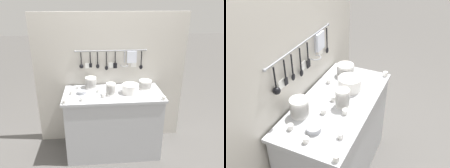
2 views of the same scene
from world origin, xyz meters
TOP-DOWN VIEW (x-y plane):
  - ground_plane at (0.00, 0.00)m, footprint 20.00×20.00m
  - counter at (0.00, 0.00)m, footprint 1.22×0.58m
  - back_wall at (0.00, 0.33)m, footprint 2.02×0.11m
  - bowl_stack_nested_right at (-0.03, -0.06)m, footprint 0.11×0.11m
  - bowl_stack_wide_centre at (0.43, 0.11)m, footprint 0.16×0.16m
  - bowl_stack_short_front at (-0.27, 0.19)m, footprint 0.14×0.14m
  - plate_stack at (0.21, -0.02)m, footprint 0.20×0.20m
  - steel_mixing_bowl at (-0.39, 0.01)m, footprint 0.11×0.11m
  - cup_front_left at (0.00, 0.03)m, footprint 0.04×0.04m
  - cup_beside_plates at (-0.51, -0.00)m, footprint 0.04×0.04m
  - cup_centre at (-0.56, -0.25)m, footprint 0.04×0.04m
  - cup_by_caddy at (0.23, 0.19)m, footprint 0.04×0.04m
  - cup_front_right at (0.56, -0.25)m, footprint 0.04×0.04m
  - cup_back_left at (-0.37, -0.20)m, footprint 0.04×0.04m
  - cup_edge_near at (-0.44, 0.16)m, footprint 0.04×0.04m
  - cup_mid_row at (-0.18, 0.03)m, footprint 0.04×0.04m
  - cup_edge_far at (-0.12, -0.12)m, footprint 0.04×0.04m

SIDE VIEW (x-z plane):
  - ground_plane at x=0.00m, z-range 0.00..0.00m
  - counter at x=0.00m, z-range 0.00..0.85m
  - steel_mixing_bowl at x=-0.39m, z-range 0.85..0.89m
  - cup_front_left at x=0.00m, z-range 0.85..0.89m
  - cup_beside_plates at x=-0.51m, z-range 0.85..0.89m
  - cup_centre at x=-0.56m, z-range 0.85..0.89m
  - cup_by_caddy at x=0.23m, z-range 0.85..0.89m
  - cup_front_right at x=0.56m, z-range 0.85..0.89m
  - cup_back_left at x=-0.37m, z-range 0.85..0.89m
  - cup_edge_near at x=-0.44m, z-range 0.85..0.89m
  - cup_mid_row at x=-0.18m, z-range 0.85..0.89m
  - cup_edge_far at x=-0.12m, z-range 0.85..0.89m
  - back_wall at x=0.00m, z-range 0.00..1.79m
  - bowl_stack_wide_centre at x=0.43m, z-range 0.85..0.96m
  - plate_stack at x=0.21m, z-range 0.85..0.97m
  - bowl_stack_short_front at x=-0.27m, z-range 0.85..0.99m
  - bowl_stack_nested_right at x=-0.03m, z-range 0.85..1.00m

